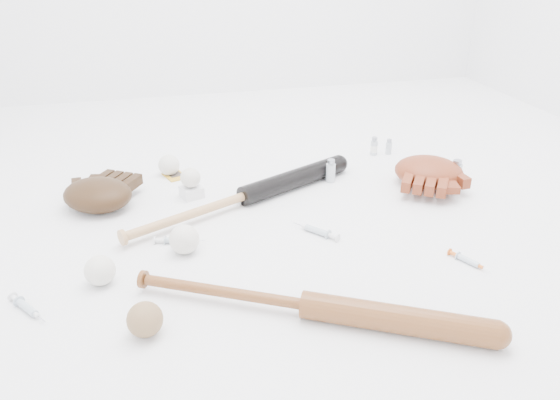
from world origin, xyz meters
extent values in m
plane|color=white|center=(0.00, 0.00, 0.00)|extent=(3.00, 3.00, 0.00)
cube|color=gold|center=(-0.31, 0.42, 0.00)|extent=(0.09, 0.11, 0.00)
cube|color=white|center=(-0.27, 0.24, 0.02)|extent=(0.08, 0.08, 0.04)
sphere|color=silver|center=(-0.27, 0.24, 0.07)|extent=(0.07, 0.07, 0.07)
sphere|color=silver|center=(-0.54, -0.20, 0.04)|extent=(0.08, 0.08, 0.08)
sphere|color=silver|center=(-0.33, 0.44, 0.04)|extent=(0.08, 0.08, 0.08)
sphere|color=silver|center=(-0.32, -0.11, 0.04)|extent=(0.08, 0.08, 0.08)
sphere|color=olive|center=(-0.44, -0.42, 0.04)|extent=(0.08, 0.08, 0.08)
cylinder|color=#AFB9C1|center=(0.46, 0.45, 0.04)|extent=(0.03, 0.03, 0.07)
cylinder|color=#AFB9C1|center=(0.52, 0.44, 0.03)|extent=(0.02, 0.02, 0.06)
cylinder|color=#AFB9C1|center=(0.21, 0.24, 0.04)|extent=(0.03, 0.03, 0.08)
cylinder|color=#AFB9C1|center=(0.62, 0.12, 0.04)|extent=(0.04, 0.04, 0.09)
camera|label=1|loc=(-0.38, -1.40, 0.79)|focal=35.00mm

